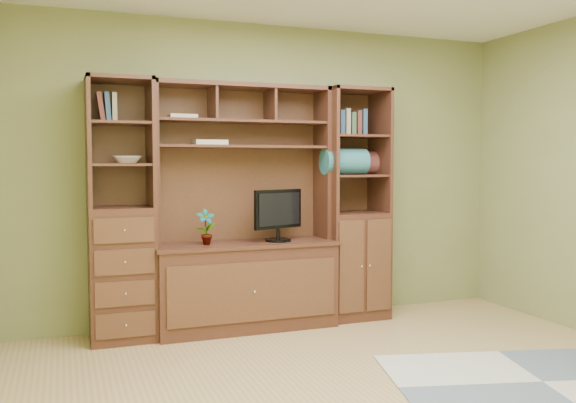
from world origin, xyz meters
name	(u,v)px	position (x,y,z in m)	size (l,w,h in m)	color
room	(382,179)	(0.00, 0.00, 1.30)	(4.60, 4.10, 2.64)	tan
center_hutch	(245,207)	(-0.32, 1.73, 1.02)	(1.54, 0.53, 2.05)	#432217
left_tower	(121,210)	(-1.32, 1.77, 1.02)	(0.50, 0.45, 2.05)	#432217
right_tower	(354,204)	(0.70, 1.77, 1.02)	(0.55, 0.45, 2.05)	#432217
rug	(543,382)	(1.07, -0.16, 0.01)	(1.87, 1.25, 0.01)	#949899
monitor	(278,206)	(-0.04, 1.70, 1.03)	(0.49, 0.22, 0.60)	black
orchid	(206,227)	(-0.66, 1.70, 0.88)	(0.15, 0.10, 0.29)	#AE5A3B
magazines	(210,143)	(-0.60, 1.82, 1.56)	(0.27, 0.19, 0.04)	beige
bowl	(127,160)	(-1.27, 1.77, 1.42)	(0.23, 0.23, 0.06)	beige
blanket_teal	(344,162)	(0.59, 1.73, 1.40)	(0.39, 0.23, 0.23)	#28626B
blanket_red	(357,163)	(0.78, 1.85, 1.40)	(0.38, 0.21, 0.21)	brown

